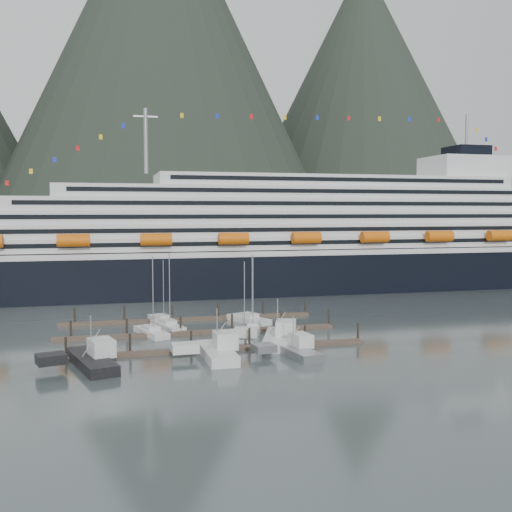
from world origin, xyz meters
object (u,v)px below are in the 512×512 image
object	(u,v)px
sailboat_e	(162,320)
sailboat_f	(249,320)
cruise_ship	(299,244)
sailboat_a	(151,333)
trawler_b	(216,351)
sailboat_b	(168,326)
sailboat_d	(254,328)
trawler_c	(292,349)
trawler_a	(90,360)
trawler_d	(277,338)
sailboat_c	(244,335)

from	to	relation	value
sailboat_e	sailboat_f	xyz separation A→B (m)	(15.85, -4.49, 0.04)
cruise_ship	sailboat_a	distance (m)	67.72
cruise_ship	trawler_b	distance (m)	78.50
sailboat_b	sailboat_d	distance (m)	15.38
sailboat_f	cruise_ship	bearing A→B (deg)	-55.53
trawler_b	trawler_c	world-z (taller)	trawler_b
sailboat_d	trawler_a	size ratio (longest dim) A/B	0.93
sailboat_e	trawler_c	xyz separation A→B (m)	(16.05, -30.88, 0.43)
sailboat_b	trawler_d	distance (m)	22.57
sailboat_a	sailboat_d	xyz separation A→B (m)	(17.78, -0.16, -0.03)
trawler_a	trawler_b	size ratio (longest dim) A/B	1.18
sailboat_d	cruise_ship	bearing A→B (deg)	-6.88
sailboat_b	sailboat_f	size ratio (longest dim) A/B	1.06
cruise_ship	sailboat_d	size ratio (longest dim) A/B	15.82
trawler_d	sailboat_b	bearing A→B (deg)	62.85
sailboat_a	trawler_d	bearing A→B (deg)	-139.99
trawler_a	trawler_d	size ratio (longest dim) A/B	1.04
trawler_c	sailboat_e	bearing A→B (deg)	17.88
cruise_ship	sailboat_a	xyz separation A→B (m)	(-43.00, -51.01, -11.60)
trawler_a	trawler_d	xyz separation A→B (m)	(28.22, 7.13, 0.03)
trawler_b	trawler_a	bearing A→B (deg)	90.39
cruise_ship	sailboat_b	distance (m)	61.98
sailboat_b	sailboat_f	distance (m)	15.69
trawler_c	sailboat_d	bearing A→B (deg)	-6.05
sailboat_a	sailboat_f	distance (m)	20.16
sailboat_a	sailboat_c	distance (m)	15.87
trawler_c	trawler_d	distance (m)	7.40
sailboat_d	trawler_b	world-z (taller)	sailboat_d
trawler_a	trawler_b	distance (m)	17.32
sailboat_c	trawler_d	distance (m)	7.21
sailboat_e	sailboat_f	bearing A→B (deg)	-122.90
sailboat_c	sailboat_a	bearing A→B (deg)	83.06
cruise_ship	sailboat_d	xyz separation A→B (m)	(-25.22, -51.18, -11.63)
sailboat_e	trawler_c	size ratio (longest dim) A/B	0.96
cruise_ship	sailboat_d	distance (m)	58.23
sailboat_e	sailboat_b	bearing A→B (deg)	165.93
cruise_ship	trawler_c	size ratio (longest dim) A/B	16.47
trawler_b	sailboat_a	bearing A→B (deg)	22.01
cruise_ship	sailboat_d	world-z (taller)	cruise_ship
sailboat_c	sailboat_e	distance (m)	21.12
sailboat_c	trawler_b	size ratio (longest dim) A/B	1.08
sailboat_c	trawler_b	world-z (taller)	sailboat_c
sailboat_c	sailboat_b	bearing A→B (deg)	61.53
sailboat_c	sailboat_e	xyz separation A→B (m)	(-12.02, 17.37, -0.02)
sailboat_d	sailboat_e	xyz separation A→B (m)	(-14.89, 12.09, -0.01)
sailboat_a	sailboat_e	xyz separation A→B (m)	(2.89, 11.92, -0.04)
sailboat_f	trawler_a	distance (m)	38.50
sailboat_a	sailboat_e	bearing A→B (deg)	-31.88
sailboat_d	trawler_c	world-z (taller)	sailboat_d
sailboat_d	sailboat_a	bearing A→B (deg)	108.83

